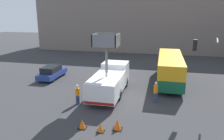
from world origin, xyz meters
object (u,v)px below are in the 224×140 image
at_px(city_bus, 170,67).
at_px(parked_car_curbside, 52,72).
at_px(traffic_cone_near_truck, 82,124).
at_px(utility_truck, 110,79).
at_px(road_worker_directing, 156,92).
at_px(traffic_light_pole, 221,61).
at_px(road_worker_near_truck, 78,94).
at_px(traffic_cone_mid_road, 100,128).
at_px(traffic_cone_far_side, 117,125).

xyz_separation_m(city_bus, parked_car_curbside, (-13.67, -1.76, -1.02)).
relative_size(city_bus, traffic_cone_near_truck, 15.48).
height_order(utility_truck, road_worker_directing, utility_truck).
relative_size(traffic_light_pole, road_worker_near_truck, 3.37).
relative_size(road_worker_near_truck, traffic_cone_mid_road, 2.89).
height_order(utility_truck, city_bus, utility_truck).
xyz_separation_m(city_bus, traffic_cone_mid_road, (-4.66, -12.15, -1.51)).
height_order(utility_truck, parked_car_curbside, utility_truck).
bearing_deg(utility_truck, road_worker_near_truck, -125.75).
relative_size(utility_truck, traffic_cone_far_side, 10.00).
height_order(city_bus, traffic_cone_mid_road, city_bus).
xyz_separation_m(road_worker_directing, traffic_cone_mid_road, (-3.35, -5.92, -0.67)).
bearing_deg(city_bus, traffic_cone_near_truck, 148.49).
xyz_separation_m(utility_truck, traffic_cone_near_truck, (-0.32, -6.80, -1.16)).
height_order(traffic_light_pole, traffic_cone_mid_road, traffic_light_pole).
distance_m(traffic_cone_mid_road, parked_car_curbside, 13.77).
xyz_separation_m(road_worker_near_truck, traffic_cone_far_side, (4.21, -3.42, -0.51)).
relative_size(traffic_cone_mid_road, traffic_cone_far_side, 0.81).
height_order(traffic_cone_near_truck, traffic_cone_far_side, traffic_cone_far_side).
xyz_separation_m(city_bus, road_worker_directing, (-1.30, -6.23, -0.84)).
bearing_deg(traffic_cone_mid_road, traffic_light_pole, 35.53).
relative_size(traffic_light_pole, traffic_cone_mid_road, 9.73).
bearing_deg(traffic_light_pole, traffic_cone_near_truck, -149.14).
bearing_deg(traffic_light_pole, road_worker_near_truck, -170.37).
height_order(road_worker_directing, parked_car_curbside, road_worker_directing).
distance_m(utility_truck, traffic_cone_near_truck, 6.91).
distance_m(traffic_cone_mid_road, traffic_cone_far_side, 1.18).
distance_m(road_worker_near_truck, traffic_cone_near_truck, 4.26).
bearing_deg(road_worker_near_truck, traffic_cone_mid_road, -63.88).
bearing_deg(road_worker_directing, city_bus, 74.82).
distance_m(utility_truck, parked_car_curbside, 8.72).
bearing_deg(city_bus, road_worker_directing, 163.24).
height_order(road_worker_directing, traffic_cone_near_truck, road_worker_directing).
bearing_deg(road_worker_near_truck, parked_car_curbside, 119.68).
distance_m(city_bus, traffic_light_pole, 7.54).
distance_m(traffic_cone_far_side, parked_car_curbside, 14.08).
distance_m(city_bus, road_worker_near_truck, 11.37).
bearing_deg(traffic_light_pole, parked_car_curbside, 165.46).
height_order(traffic_cone_near_truck, traffic_cone_mid_road, traffic_cone_near_truck).
distance_m(road_worker_near_truck, parked_car_curbside, 8.68).
xyz_separation_m(road_worker_near_truck, road_worker_directing, (6.53, 1.95, 0.09)).
height_order(traffic_cone_mid_road, traffic_cone_far_side, traffic_cone_far_side).
distance_m(utility_truck, city_bus, 7.70).
relative_size(utility_truck, traffic_cone_near_truck, 11.31).
distance_m(city_bus, traffic_cone_mid_road, 13.10).
relative_size(utility_truck, traffic_light_pole, 1.28).
bearing_deg(traffic_light_pole, city_bus, 120.13).
relative_size(city_bus, road_worker_near_truck, 5.89).
relative_size(road_worker_directing, parked_car_curbside, 0.42).
bearing_deg(parked_car_curbside, city_bus, 7.33).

